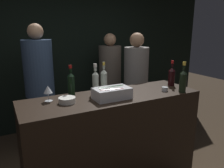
{
  "coord_description": "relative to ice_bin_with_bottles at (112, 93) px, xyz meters",
  "views": [
    {
      "loc": [
        -1.05,
        -1.64,
        1.77
      ],
      "look_at": [
        0.0,
        0.33,
        1.21
      ],
      "focal_mm": 35.0,
      "sensor_mm": 36.0,
      "label": 1
    }
  ],
  "objects": [
    {
      "name": "wall_back_chalkboard",
      "position": [
        0.06,
        2.04,
        0.25
      ],
      "size": [
        6.4,
        0.06,
        2.8
      ],
      "color": "black",
      "rests_on": "ground_plane"
    },
    {
      "name": "bar_counter",
      "position": [
        0.06,
        0.08,
        -0.61
      ],
      "size": [
        1.91,
        0.6,
        1.09
      ],
      "color": "black",
      "rests_on": "ground_plane"
    },
    {
      "name": "ice_bin_with_bottles",
      "position": [
        0.0,
        0.0,
        0.0
      ],
      "size": [
        0.37,
        0.22,
        0.12
      ],
      "color": "silver",
      "rests_on": "bar_counter"
    },
    {
      "name": "bowl_white",
      "position": [
        -0.44,
        0.09,
        -0.04
      ],
      "size": [
        0.16,
        0.16,
        0.05
      ],
      "color": "silver",
      "rests_on": "bar_counter"
    },
    {
      "name": "wine_glass",
      "position": [
        -0.58,
        0.22,
        0.05
      ],
      "size": [
        0.08,
        0.08,
        0.16
      ],
      "color": "silver",
      "rests_on": "bar_counter"
    },
    {
      "name": "candle_votive",
      "position": [
        0.66,
        -0.04,
        -0.04
      ],
      "size": [
        0.07,
        0.07,
        0.05
      ],
      "color": "silver",
      "rests_on": "bar_counter"
    },
    {
      "name": "rose_wine_bottle",
      "position": [
        0.06,
        0.31,
        0.07
      ],
      "size": [
        0.07,
        0.07,
        0.33
      ],
      "color": "#9EA899",
      "rests_on": "bar_counter"
    },
    {
      "name": "red_wine_bottle_tall",
      "position": [
        0.9,
        0.12,
        0.06
      ],
      "size": [
        0.08,
        0.08,
        0.31
      ],
      "color": "black",
      "rests_on": "bar_counter"
    },
    {
      "name": "white_wine_bottle",
      "position": [
        -0.07,
        0.24,
        0.08
      ],
      "size": [
        0.07,
        0.07,
        0.33
      ],
      "color": "#9EA899",
      "rests_on": "bar_counter"
    },
    {
      "name": "red_wine_bottle_burgundy",
      "position": [
        -0.32,
        0.31,
        0.07
      ],
      "size": [
        0.07,
        0.07,
        0.32
      ],
      "color": "black",
      "rests_on": "bar_counter"
    },
    {
      "name": "champagne_bottle",
      "position": [
        0.8,
        -0.16,
        0.08
      ],
      "size": [
        0.08,
        0.08,
        0.34
      ],
      "color": "black",
      "rests_on": "bar_counter"
    },
    {
      "name": "person_in_hoodie",
      "position": [
        0.85,
        0.82,
        -0.19
      ],
      "size": [
        0.37,
        0.37,
        1.72
      ],
      "rotation": [
        0.0,
        0.0,
        1.41
      ],
      "color": "black",
      "rests_on": "ground_plane"
    },
    {
      "name": "person_blond_tee",
      "position": [
        0.76,
        1.51,
        -0.21
      ],
      "size": [
        0.39,
        0.39,
        1.7
      ],
      "rotation": [
        0.0,
        0.0,
        -0.96
      ],
      "color": "black",
      "rests_on": "ground_plane"
    },
    {
      "name": "person_grey_polo",
      "position": [
        -0.5,
        1.23,
        -0.12
      ],
      "size": [
        0.4,
        0.4,
        1.84
      ],
      "rotation": [
        0.0,
        0.0,
        -3.1
      ],
      "color": "black",
      "rests_on": "ground_plane"
    }
  ]
}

